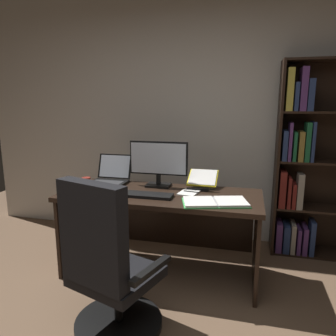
{
  "coord_description": "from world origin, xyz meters",
  "views": [
    {
      "loc": [
        0.52,
        -1.13,
        1.53
      ],
      "look_at": [
        -0.1,
        1.39,
        0.99
      ],
      "focal_mm": 34.3,
      "sensor_mm": 36.0,
      "label": 1
    }
  ],
  "objects_px": {
    "bookshelf": "(309,166)",
    "monitor": "(159,163)",
    "desk": "(163,213)",
    "office_chair": "(107,272)",
    "notepad": "(189,192)",
    "coffee_mug": "(86,182)",
    "computer_mouse": "(114,192)",
    "open_binder": "(215,202)",
    "pen": "(191,192)",
    "keyboard": "(148,195)",
    "laptop": "(110,177)",
    "reading_stand_with_book": "(203,179)"
  },
  "relations": [
    {
      "from": "computer_mouse",
      "to": "notepad",
      "type": "bearing_deg",
      "value": 16.8
    },
    {
      "from": "office_chair",
      "to": "keyboard",
      "type": "xyz_separation_m",
      "value": [
        0.05,
        0.72,
        0.31
      ]
    },
    {
      "from": "bookshelf",
      "to": "reading_stand_with_book",
      "type": "relative_size",
      "value": 6.33
    },
    {
      "from": "office_chair",
      "to": "monitor",
      "type": "height_order",
      "value": "monitor"
    },
    {
      "from": "desk",
      "to": "notepad",
      "type": "xyz_separation_m",
      "value": [
        0.24,
        -0.01,
        0.21
      ]
    },
    {
      "from": "bookshelf",
      "to": "open_binder",
      "type": "distance_m",
      "value": 1.24
    },
    {
      "from": "pen",
      "to": "bookshelf",
      "type": "bearing_deg",
      "value": 33.23
    },
    {
      "from": "keyboard",
      "to": "open_binder",
      "type": "height_order",
      "value": "same"
    },
    {
      "from": "desk",
      "to": "office_chair",
      "type": "bearing_deg",
      "value": -97.59
    },
    {
      "from": "desk",
      "to": "notepad",
      "type": "relative_size",
      "value": 8.18
    },
    {
      "from": "bookshelf",
      "to": "reading_stand_with_book",
      "type": "height_order",
      "value": "bookshelf"
    },
    {
      "from": "desk",
      "to": "coffee_mug",
      "type": "height_order",
      "value": "coffee_mug"
    },
    {
      "from": "laptop",
      "to": "monitor",
      "type": "bearing_deg",
      "value": -1.47
    },
    {
      "from": "open_binder",
      "to": "pen",
      "type": "bearing_deg",
      "value": 118.55
    },
    {
      "from": "keyboard",
      "to": "monitor",
      "type": "bearing_deg",
      "value": 90.0
    },
    {
      "from": "laptop",
      "to": "reading_stand_with_book",
      "type": "height_order",
      "value": "laptop"
    },
    {
      "from": "keyboard",
      "to": "open_binder",
      "type": "bearing_deg",
      "value": -5.05
    },
    {
      "from": "reading_stand_with_book",
      "to": "pen",
      "type": "distance_m",
      "value": 0.25
    },
    {
      "from": "monitor",
      "to": "office_chair",
      "type": "bearing_deg",
      "value": -92.5
    },
    {
      "from": "bookshelf",
      "to": "coffee_mug",
      "type": "xyz_separation_m",
      "value": [
        -2.02,
        -0.72,
        -0.11
      ]
    },
    {
      "from": "bookshelf",
      "to": "coffee_mug",
      "type": "bearing_deg",
      "value": -160.27
    },
    {
      "from": "monitor",
      "to": "keyboard",
      "type": "distance_m",
      "value": 0.4
    },
    {
      "from": "monitor",
      "to": "coffee_mug",
      "type": "height_order",
      "value": "monitor"
    },
    {
      "from": "laptop",
      "to": "computer_mouse",
      "type": "height_order",
      "value": "laptop"
    },
    {
      "from": "desk",
      "to": "keyboard",
      "type": "relative_size",
      "value": 4.09
    },
    {
      "from": "bookshelf",
      "to": "pen",
      "type": "xyz_separation_m",
      "value": [
        -1.05,
        -0.68,
        -0.14
      ]
    },
    {
      "from": "computer_mouse",
      "to": "office_chair",
      "type": "bearing_deg",
      "value": -70.6
    },
    {
      "from": "monitor",
      "to": "computer_mouse",
      "type": "distance_m",
      "value": 0.5
    },
    {
      "from": "open_binder",
      "to": "desk",
      "type": "bearing_deg",
      "value": 137.63
    },
    {
      "from": "office_chair",
      "to": "keyboard",
      "type": "relative_size",
      "value": 2.55
    },
    {
      "from": "office_chair",
      "to": "computer_mouse",
      "type": "distance_m",
      "value": 0.83
    },
    {
      "from": "office_chair",
      "to": "coffee_mug",
      "type": "bearing_deg",
      "value": 142.73
    },
    {
      "from": "office_chair",
      "to": "open_binder",
      "type": "bearing_deg",
      "value": 66.09
    },
    {
      "from": "bookshelf",
      "to": "reading_stand_with_book",
      "type": "xyz_separation_m",
      "value": [
        -0.98,
        -0.45,
        -0.09
      ]
    },
    {
      "from": "laptop",
      "to": "office_chair",
      "type": "bearing_deg",
      "value": -67.59
    },
    {
      "from": "office_chair",
      "to": "notepad",
      "type": "relative_size",
      "value": 5.1
    },
    {
      "from": "bookshelf",
      "to": "open_binder",
      "type": "relative_size",
      "value": 3.45
    },
    {
      "from": "desk",
      "to": "coffee_mug",
      "type": "xyz_separation_m",
      "value": [
        -0.71,
        -0.05,
        0.25
      ]
    },
    {
      "from": "bookshelf",
      "to": "office_chair",
      "type": "distance_m",
      "value": 2.19
    },
    {
      "from": "office_chair",
      "to": "keyboard",
      "type": "distance_m",
      "value": 0.78
    },
    {
      "from": "reading_stand_with_book",
      "to": "open_binder",
      "type": "distance_m",
      "value": 0.5
    },
    {
      "from": "pen",
      "to": "desk",
      "type": "bearing_deg",
      "value": 177.4
    },
    {
      "from": "desk",
      "to": "keyboard",
      "type": "bearing_deg",
      "value": -110.94
    },
    {
      "from": "computer_mouse",
      "to": "coffee_mug",
      "type": "distance_m",
      "value": 0.37
    },
    {
      "from": "bookshelf",
      "to": "monitor",
      "type": "relative_size",
      "value": 3.49
    },
    {
      "from": "reading_stand_with_book",
      "to": "coffee_mug",
      "type": "relative_size",
      "value": 3.29
    },
    {
      "from": "office_chair",
      "to": "monitor",
      "type": "relative_size",
      "value": 1.96
    },
    {
      "from": "office_chair",
      "to": "desk",
      "type": "bearing_deg",
      "value": 100.92
    },
    {
      "from": "office_chair",
      "to": "reading_stand_with_book",
      "type": "distance_m",
      "value": 1.28
    },
    {
      "from": "laptop",
      "to": "keyboard",
      "type": "distance_m",
      "value": 0.61
    }
  ]
}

